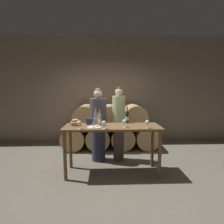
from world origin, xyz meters
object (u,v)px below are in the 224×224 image
object	(u,v)px
wine_glass_left	(104,123)
wine_bottle_rose	(96,118)
wine_glass_center	(125,122)
wine_glass_right	(147,122)
cheese_plate	(94,127)
person_left	(98,125)
blue_crock	(89,121)
bread_basket	(75,123)
wine_bottle_red	(127,117)
wine_bottle_white	(100,120)
person_right	(119,123)
wine_glass_far_left	(79,123)
tasting_table	(112,133)

from	to	relation	value
wine_glass_left	wine_bottle_rose	bearing A→B (deg)	108.87
wine_glass_center	wine_glass_right	size ratio (longest dim) A/B	1.00
wine_bottle_rose	cheese_plate	distance (m)	0.40
cheese_plate	wine_glass_right	world-z (taller)	wine_glass_right
person_left	wine_glass_left	world-z (taller)	person_left
blue_crock	bread_basket	bearing A→B (deg)	-162.78
wine_bottle_rose	wine_bottle_red	bearing A→B (deg)	1.35
cheese_plate	bread_basket	bearing A→B (deg)	151.55
wine_bottle_red	wine_bottle_white	xyz separation A→B (m)	(-0.55, -0.22, -0.01)
person_right	wine_glass_right	xyz separation A→B (m)	(0.45, -0.85, 0.18)
wine_bottle_rose	cheese_plate	size ratio (longest dim) A/B	1.34
wine_bottle_rose	wine_glass_center	xyz separation A→B (m)	(0.55, -0.38, -0.02)
wine_bottle_rose	blue_crock	size ratio (longest dim) A/B	2.65
wine_glass_right	wine_glass_far_left	bearing A→B (deg)	-179.15
bread_basket	wine_glass_right	bearing A→B (deg)	-12.38
tasting_table	person_right	distance (m)	0.66
cheese_plate	wine_bottle_rose	bearing A→B (deg)	89.33
tasting_table	wine_glass_far_left	bearing A→B (deg)	-158.54
wine_bottle_white	wine_glass_far_left	world-z (taller)	wine_bottle_white
wine_bottle_rose	bread_basket	bearing A→B (deg)	-155.61
person_right	wine_glass_right	size ratio (longest dim) A/B	11.43
wine_bottle_rose	bread_basket	distance (m)	0.43
person_right	wine_glass_left	xyz separation A→B (m)	(-0.33, -0.88, 0.18)
person_right	wine_glass_center	xyz separation A→B (m)	(0.05, -0.76, 0.18)
wine_bottle_red	tasting_table	bearing A→B (deg)	-139.52
wine_bottle_rose	wine_glass_far_left	world-z (taller)	wine_bottle_rose
blue_crock	wine_glass_center	distance (m)	0.73
blue_crock	bread_basket	world-z (taller)	bread_basket
wine_glass_left	person_right	bearing A→B (deg)	69.61
wine_bottle_rose	wine_glass_center	world-z (taller)	wine_bottle_rose
bread_basket	wine_bottle_rose	bearing A→B (deg)	24.39
person_left	wine_bottle_rose	world-z (taller)	person_left
blue_crock	wine_glass_right	distance (m)	1.14
wine_glass_center	wine_bottle_white	bearing A→B (deg)	159.09
person_right	wine_glass_left	distance (m)	0.96
person_left	wine_glass_left	distance (m)	0.92
person_right	bread_basket	xyz separation A→B (m)	(-0.88, -0.56, 0.12)
blue_crock	person_right	bearing A→B (deg)	37.34
person_left	wine_bottle_rose	xyz separation A→B (m)	(-0.03, -0.38, 0.23)
person_left	cheese_plate	bearing A→B (deg)	-92.84
bread_basket	person_right	bearing A→B (deg)	32.25
person_right	cheese_plate	size ratio (longest dim) A/B	6.55
tasting_table	blue_crock	size ratio (longest dim) A/B	14.03
tasting_table	person_left	distance (m)	0.70
person_right	blue_crock	world-z (taller)	person_right
bread_basket	wine_bottle_red	bearing A→B (deg)	10.46
bread_basket	wine_glass_far_left	xyz separation A→B (m)	(0.12, -0.31, 0.06)
wine_bottle_white	bread_basket	xyz separation A→B (m)	(-0.47, 0.03, -0.06)
person_left	wine_glass_far_left	world-z (taller)	person_left
person_right	wine_glass_right	distance (m)	0.98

